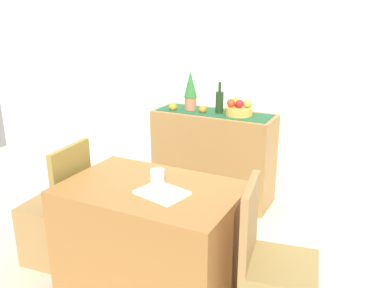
% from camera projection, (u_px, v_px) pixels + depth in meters
% --- Properties ---
extents(ground_plane, '(6.40, 6.40, 0.02)m').
position_uv_depth(ground_plane, '(170.00, 244.00, 3.24)').
color(ground_plane, beige).
rests_on(ground_plane, ground).
extents(room_wall_rear, '(6.40, 0.06, 2.70)m').
position_uv_depth(room_wall_rear, '(229.00, 56.00, 3.82)').
color(room_wall_rear, white).
rests_on(room_wall_rear, ground).
extents(sideboard_console, '(1.14, 0.42, 0.86)m').
position_uv_depth(sideboard_console, '(213.00, 156.00, 3.90)').
color(sideboard_console, olive).
rests_on(sideboard_console, ground).
extents(table_runner, '(1.07, 0.32, 0.01)m').
position_uv_depth(table_runner, '(214.00, 112.00, 3.77)').
color(table_runner, '#215634').
rests_on(table_runner, sideboard_console).
extents(fruit_bowl, '(0.24, 0.24, 0.07)m').
position_uv_depth(fruit_bowl, '(239.00, 111.00, 3.65)').
color(fruit_bowl, gold).
rests_on(fruit_bowl, table_runner).
extents(apple_right, '(0.07, 0.07, 0.07)m').
position_uv_depth(apple_right, '(240.00, 104.00, 3.62)').
color(apple_right, red).
rests_on(apple_right, fruit_bowl).
extents(apple_front, '(0.07, 0.07, 0.07)m').
position_uv_depth(apple_front, '(231.00, 103.00, 3.65)').
color(apple_front, '#B93C17').
rests_on(apple_front, fruit_bowl).
extents(apple_center, '(0.08, 0.08, 0.08)m').
position_uv_depth(apple_center, '(237.00, 102.00, 3.69)').
color(apple_center, gold).
rests_on(apple_center, fruit_bowl).
extents(apple_rear, '(0.08, 0.08, 0.08)m').
position_uv_depth(apple_rear, '(247.00, 103.00, 3.62)').
color(apple_rear, '#83AD41').
rests_on(apple_rear, fruit_bowl).
extents(wine_bottle, '(0.07, 0.07, 0.29)m').
position_uv_depth(wine_bottle, '(220.00, 102.00, 3.71)').
color(wine_bottle, '#1B351A').
rests_on(wine_bottle, sideboard_console).
extents(potted_plant, '(0.12, 0.12, 0.38)m').
position_uv_depth(potted_plant, '(190.00, 89.00, 3.81)').
color(potted_plant, '#B66F4C').
rests_on(potted_plant, sideboard_console).
extents(orange_loose_mid, '(0.07, 0.07, 0.07)m').
position_uv_depth(orange_loose_mid, '(203.00, 109.00, 3.75)').
color(orange_loose_mid, orange).
rests_on(orange_loose_mid, sideboard_console).
extents(orange_loose_near_bowl, '(0.07, 0.07, 0.07)m').
position_uv_depth(orange_loose_near_bowl, '(173.00, 107.00, 3.84)').
color(orange_loose_near_bowl, orange).
rests_on(orange_loose_near_bowl, sideboard_console).
extents(dining_table, '(1.08, 0.70, 0.74)m').
position_uv_depth(dining_table, '(152.00, 240.00, 2.59)').
color(dining_table, '#9E6732').
rests_on(dining_table, ground).
extents(open_book, '(0.32, 0.27, 0.02)m').
position_uv_depth(open_book, '(162.00, 193.00, 2.37)').
color(open_book, white).
rests_on(open_book, dining_table).
extents(coffee_cup, '(0.09, 0.09, 0.10)m').
position_uv_depth(coffee_cup, '(157.00, 177.00, 2.49)').
color(coffee_cup, silver).
rests_on(coffee_cup, dining_table).
extents(chair_near_window, '(0.43, 0.43, 0.90)m').
position_uv_depth(chair_near_window, '(58.00, 226.00, 2.97)').
color(chair_near_window, '#9D7642').
rests_on(chair_near_window, ground).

